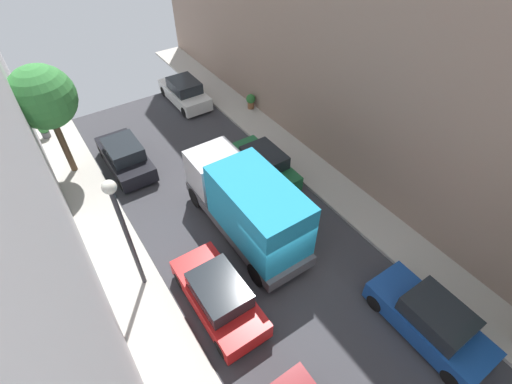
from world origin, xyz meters
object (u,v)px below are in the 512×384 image
Objects in this scene: parked_car_right_2 at (185,92)px; potted_plant_4 at (251,101)px; parked_car_right_0 at (430,320)px; delivery_truck at (247,205)px; parked_car_right_1 at (263,165)px; lamp_post at (122,222)px; potted_plant_2 at (44,130)px; parked_car_left_2 at (219,296)px; parked_car_left_3 at (125,156)px; street_tree_0 at (43,98)px.

parked_car_right_2 is 4.31m from potted_plant_4.
parked_car_right_0 is 0.64× the size of delivery_truck.
parked_car_right_0 is 9.81m from parked_car_right_1.
delivery_truck is at bearing -1.40° from lamp_post.
delivery_truck is 13.46m from potted_plant_2.
parked_car_right_1 is at bearing 19.80° from lamp_post.
lamp_post reaches higher than potted_plant_4.
parked_car_right_2 is (0.00, 8.69, 0.00)m from parked_car_right_1.
potted_plant_2 is at bearing 174.90° from parked_car_right_2.
parked_car_left_2 reaches higher than potted_plant_4.
street_tree_0 is at bearing 153.63° from parked_car_left_3.
delivery_truck is (-2.70, -2.74, 1.07)m from parked_car_right_1.
parked_car_left_3 is 5.77m from potted_plant_2.
parked_car_right_0 is at bearing -69.26° from parked_car_left_3.
potted_plant_2 is (-8.30, 9.43, -0.12)m from parked_car_right_1.
street_tree_0 is 5.97× the size of potted_plant_4.
parked_car_right_1 is 0.82× the size of lamp_post.
parked_car_right_1 is at bearing -39.52° from parked_car_left_3.
delivery_truck is 7.16× the size of potted_plant_4.
potted_plant_4 is (10.73, -0.06, -3.54)m from street_tree_0.
lamp_post reaches higher than parked_car_right_2.
parked_car_left_2 is 4.19m from lamp_post.
parked_car_right_0 is 15.66m from potted_plant_4.
parked_car_right_0 is 0.76× the size of street_tree_0.
parked_car_right_1 is 8.69m from parked_car_right_2.
potted_plant_2 is at bearing 101.34° from parked_car_left_2.
parked_car_left_2 is at bearing -139.43° from delivery_truck.
street_tree_0 is 1.08× the size of lamp_post.
potted_plant_2 is at bearing 161.06° from potted_plant_4.
street_tree_0 is at bearing 102.48° from parked_car_left_2.
delivery_truck reaches higher than potted_plant_2.
parked_car_left_3 is 6.86m from parked_car_right_2.
parked_car_right_1 is 8.26m from lamp_post.
street_tree_0 reaches higher than delivery_truck.
parked_car_left_2 is 0.82× the size of lamp_post.
parked_car_left_3 is 7.86m from lamp_post.
delivery_truck is (2.70, 2.31, 1.07)m from parked_car_left_2.
lamp_post is at bearing -105.02° from parked_car_left_3.
potted_plant_4 is at bearing 55.72° from delivery_truck.
parked_car_left_3 is 7.00m from parked_car_right_1.
parked_car_right_1 is at bearing 90.00° from parked_car_right_0.
potted_plant_4 is (8.36, 1.11, -0.05)m from parked_car_left_3.
potted_plant_4 is at bearing 79.09° from parked_car_right_0.
parked_car_left_3 and parked_car_right_1 have the same top height.
parked_car_left_3 reaches higher than potted_plant_2.
parked_car_right_2 is at bearing 90.00° from parked_car_right_1.
potted_plant_2 is at bearing 114.72° from delivery_truck.
parked_car_right_2 is 4.55× the size of potted_plant_4.
lamp_post reaches higher than parked_car_left_3.
parked_car_left_3 is 5.04× the size of potted_plant_2.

